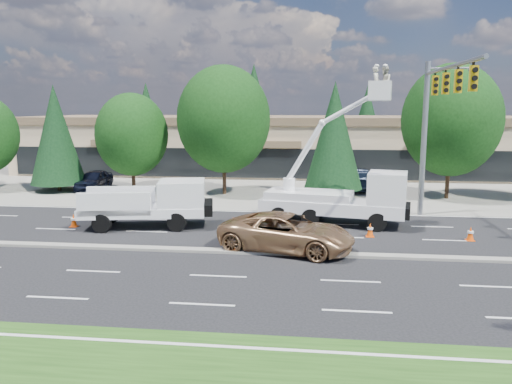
# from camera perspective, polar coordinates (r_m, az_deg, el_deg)

# --- Properties ---
(ground) EXTENTS (140.00, 140.00, 0.00)m
(ground) POSITION_cam_1_polar(r_m,az_deg,el_deg) (22.40, -2.81, -6.91)
(ground) COLOR black
(ground) RESTS_ON ground
(concrete_apron) EXTENTS (140.00, 22.00, 0.01)m
(concrete_apron) POSITION_cam_1_polar(r_m,az_deg,el_deg) (41.82, 1.64, 0.86)
(concrete_apron) COLOR gray
(concrete_apron) RESTS_ON ground
(road_median) EXTENTS (120.00, 0.55, 0.12)m
(road_median) POSITION_cam_1_polar(r_m,az_deg,el_deg) (22.38, -2.81, -6.77)
(road_median) COLOR gray
(road_median) RESTS_ON ground
(strip_mall) EXTENTS (50.40, 15.40, 5.50)m
(strip_mall) POSITION_cam_1_polar(r_m,az_deg,el_deg) (51.40, 2.62, 5.66)
(strip_mall) COLOR tan
(strip_mall) RESTS_ON ground
(tree_front_b) EXTENTS (4.10, 4.10, 8.09)m
(tree_front_b) POSITION_cam_1_polar(r_m,az_deg,el_deg) (41.17, -21.90, 6.10)
(tree_front_b) COLOR #332114
(tree_front_b) RESTS_ON ground
(tree_front_c) EXTENTS (5.39, 5.39, 7.48)m
(tree_front_c) POSITION_cam_1_polar(r_m,az_deg,el_deg) (38.68, -14.01, 6.38)
(tree_front_c) COLOR #332114
(tree_front_c) RESTS_ON ground
(tree_front_d) EXTENTS (6.81, 6.81, 9.44)m
(tree_front_d) POSITION_cam_1_polar(r_m,az_deg,el_deg) (36.77, -3.71, 8.29)
(tree_front_d) COLOR #332114
(tree_front_d) RESTS_ON ground
(tree_front_e) EXTENTS (4.17, 4.17, 8.22)m
(tree_front_e) POSITION_cam_1_polar(r_m,az_deg,el_deg) (36.26, 8.93, 6.40)
(tree_front_e) COLOR #332114
(tree_front_e) RESTS_ON ground
(tree_front_f) EXTENTS (6.78, 6.78, 9.41)m
(tree_front_f) POSITION_cam_1_polar(r_m,az_deg,el_deg) (37.41, 21.42, 7.65)
(tree_front_f) COLOR #332114
(tree_front_f) RESTS_ON ground
(tree_back_a) EXTENTS (4.84, 4.84, 9.55)m
(tree_back_a) POSITION_cam_1_polar(r_m,az_deg,el_deg) (66.76, -12.38, 8.33)
(tree_back_a) COLOR #332114
(tree_back_a) RESTS_ON ground
(tree_back_b) EXTENTS (5.97, 5.97, 11.76)m
(tree_back_b) POSITION_cam_1_polar(r_m,az_deg,el_deg) (63.63, -0.24, 9.57)
(tree_back_b) COLOR #332114
(tree_back_b) RESTS_ON ground
(tree_back_c) EXTENTS (4.61, 4.61, 9.08)m
(tree_back_c) POSITION_cam_1_polar(r_m,az_deg,el_deg) (63.53, 12.53, 8.04)
(tree_back_c) COLOR #332114
(tree_back_c) RESTS_ON ground
(tree_back_d) EXTENTS (5.08, 5.08, 10.02)m
(tree_back_d) POSITION_cam_1_polar(r_m,az_deg,el_deg) (65.83, 23.09, 7.99)
(tree_back_d) COLOR #332114
(tree_back_d) RESTS_ON ground
(signal_mast) EXTENTS (2.76, 10.16, 9.00)m
(signal_mast) POSITION_cam_1_polar(r_m,az_deg,el_deg) (28.96, 19.75, 8.44)
(signal_mast) COLOR gray
(signal_mast) RESTS_ON ground
(utility_pickup) EXTENTS (6.90, 3.61, 2.51)m
(utility_pickup) POSITION_cam_1_polar(r_m,az_deg,el_deg) (27.39, -11.75, -1.81)
(utility_pickup) COLOR white
(utility_pickup) RESTS_ON ground
(bucket_truck) EXTENTS (8.15, 3.83, 8.58)m
(bucket_truck) POSITION_cam_1_polar(r_m,az_deg,el_deg) (27.67, 10.21, 0.02)
(bucket_truck) COLOR white
(bucket_truck) RESTS_ON ground
(traffic_cone_a) EXTENTS (0.40, 0.40, 0.70)m
(traffic_cone_a) POSITION_cam_1_polar(r_m,az_deg,el_deg) (28.75, -20.11, -3.08)
(traffic_cone_a) COLOR #E94B07
(traffic_cone_a) RESTS_ON ground
(traffic_cone_b) EXTENTS (0.40, 0.40, 0.70)m
(traffic_cone_b) POSITION_cam_1_polar(r_m,az_deg,el_deg) (26.27, -2.66, -3.66)
(traffic_cone_b) COLOR #E94B07
(traffic_cone_b) RESTS_ON ground
(traffic_cone_c) EXTENTS (0.40, 0.40, 0.70)m
(traffic_cone_c) POSITION_cam_1_polar(r_m,az_deg,el_deg) (25.67, -1.79, -3.97)
(traffic_cone_c) COLOR #E94B07
(traffic_cone_c) RESTS_ON ground
(traffic_cone_d) EXTENTS (0.40, 0.40, 0.70)m
(traffic_cone_d) POSITION_cam_1_polar(r_m,az_deg,el_deg) (25.58, 12.91, -4.26)
(traffic_cone_d) COLOR #E94B07
(traffic_cone_d) RESTS_ON ground
(traffic_cone_e) EXTENTS (0.40, 0.40, 0.70)m
(traffic_cone_e) POSITION_cam_1_polar(r_m,az_deg,el_deg) (26.38, 23.31, -4.39)
(traffic_cone_e) COLOR #E94B07
(traffic_cone_e) RESTS_ON ground
(minivan) EXTENTS (6.57, 4.25, 1.68)m
(minivan) POSITION_cam_1_polar(r_m,az_deg,el_deg) (22.50, 3.53, -4.62)
(minivan) COLOR #9B714B
(minivan) RESTS_ON ground
(parked_car_west) EXTENTS (1.97, 4.56, 1.53)m
(parked_car_west) POSITION_cam_1_polar(r_m,az_deg,el_deg) (41.32, -18.02, 1.35)
(parked_car_west) COLOR black
(parked_car_west) RESTS_ON ground
(parked_car_east) EXTENTS (2.62, 5.11, 1.61)m
(parked_car_east) POSITION_cam_1_polar(r_m,az_deg,el_deg) (39.72, 11.47, 1.37)
(parked_car_east) COLOR black
(parked_car_east) RESTS_ON ground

